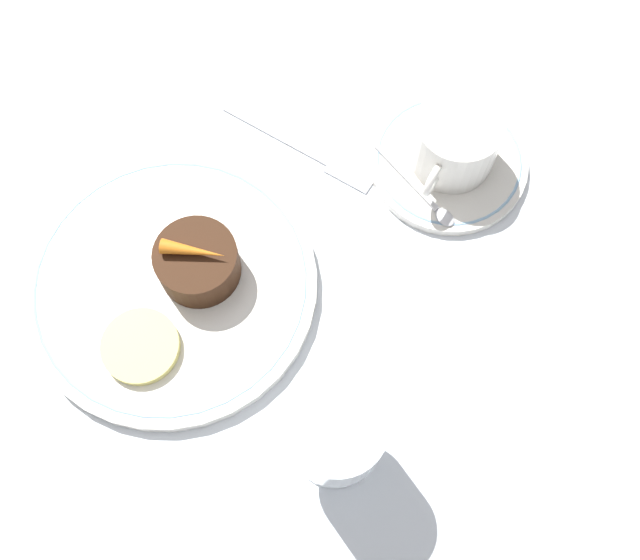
{
  "coord_description": "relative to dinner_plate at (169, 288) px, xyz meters",
  "views": [
    {
      "loc": [
        0.15,
        0.23,
        0.67
      ],
      "look_at": [
        -0.06,
        0.11,
        0.04
      ],
      "focal_mm": 42.0,
      "sensor_mm": 36.0,
      "label": 1
    }
  ],
  "objects": [
    {
      "name": "ground_plane",
      "position": [
        -0.0,
        0.02,
        -0.01
      ],
      "size": [
        3.0,
        3.0,
        0.0
      ],
      "primitive_type": "plane",
      "color": "white"
    },
    {
      "name": "dinner_plate",
      "position": [
        0.0,
        0.0,
        0.0
      ],
      "size": [
        0.28,
        0.28,
        0.01
      ],
      "color": "white",
      "rests_on": "ground_plane"
    },
    {
      "name": "saucer",
      "position": [
        -0.26,
        0.17,
        -0.0
      ],
      "size": [
        0.16,
        0.16,
        0.01
      ],
      "color": "white",
      "rests_on": "ground_plane"
    },
    {
      "name": "coffee_cup",
      "position": [
        -0.26,
        0.17,
        0.04
      ],
      "size": [
        0.11,
        0.08,
        0.06
      ],
      "color": "white",
      "rests_on": "saucer"
    },
    {
      "name": "spoon",
      "position": [
        -0.21,
        0.17,
        0.0
      ],
      "size": [
        0.05,
        0.11,
        0.0
      ],
      "color": "silver",
      "rests_on": "saucer"
    },
    {
      "name": "wine_glass",
      "position": [
        0.05,
        0.21,
        0.08
      ],
      "size": [
        0.08,
        0.08,
        0.12
      ],
      "color": "silver",
      "rests_on": "ground_plane"
    },
    {
      "name": "fork",
      "position": [
        -0.2,
        0.05,
        -0.01
      ],
      "size": [
        0.02,
        0.18,
        0.01
      ],
      "color": "silver",
      "rests_on": "ground_plane"
    },
    {
      "name": "dessert_cake",
      "position": [
        -0.03,
        0.02,
        0.03
      ],
      "size": [
        0.08,
        0.08,
        0.04
      ],
      "color": "#381E0F",
      "rests_on": "dinner_plate"
    },
    {
      "name": "carrot_garnish",
      "position": [
        -0.03,
        0.02,
        0.05
      ],
      "size": [
        0.03,
        0.06,
        0.01
      ],
      "color": "orange",
      "rests_on": "dessert_cake"
    },
    {
      "name": "pineapple_slice",
      "position": [
        0.06,
        0.01,
        0.01
      ],
      "size": [
        0.07,
        0.07,
        0.01
      ],
      "color": "#EFE075",
      "rests_on": "dinner_plate"
    }
  ]
}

